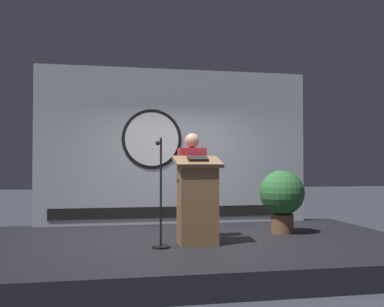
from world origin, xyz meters
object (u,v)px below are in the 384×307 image
at_px(podium, 197,201).
at_px(speaker_person, 192,185).
at_px(microphone_stand, 160,209).
at_px(potted_plant, 282,195).

relative_size(podium, speaker_person, 0.78).
height_order(speaker_person, microphone_stand, speaker_person).
xyz_separation_m(speaker_person, microphone_stand, (-0.54, -0.58, -0.29)).
height_order(podium, speaker_person, speaker_person).
height_order(speaker_person, potted_plant, speaker_person).
bearing_deg(potted_plant, podium, -154.35).
height_order(microphone_stand, potted_plant, microphone_stand).
xyz_separation_m(podium, microphone_stand, (-0.53, -0.10, -0.09)).
height_order(podium, potted_plant, podium).
bearing_deg(podium, speaker_person, 88.14).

